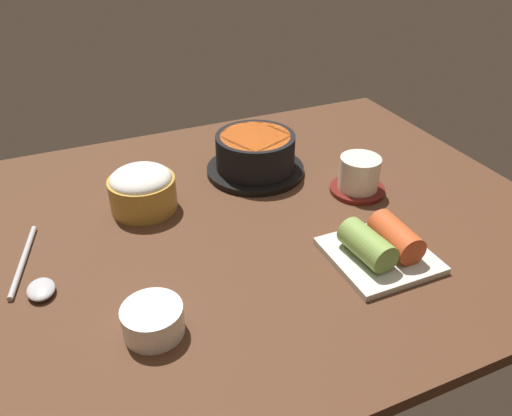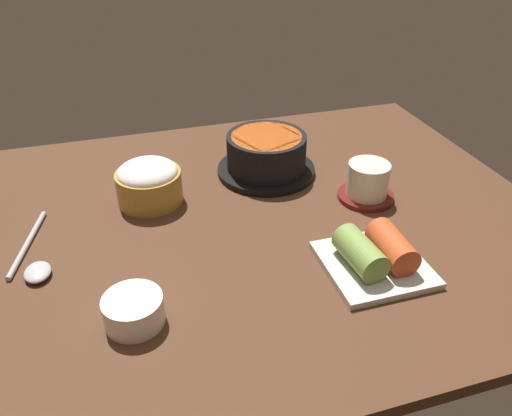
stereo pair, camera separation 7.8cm
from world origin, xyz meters
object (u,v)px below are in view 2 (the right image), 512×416
(stone_pot, at_px, (266,155))
(spoon, at_px, (34,262))
(kimchi_plate, at_px, (375,255))
(rice_bowl, at_px, (149,182))
(side_bowl_near, at_px, (134,310))
(tea_cup_with_saucer, at_px, (369,184))

(stone_pot, bearing_deg, spoon, -157.54)
(stone_pot, xyz_separation_m, kimchi_plate, (0.06, -0.31, -0.02))
(kimchi_plate, bearing_deg, rice_bowl, 136.07)
(kimchi_plate, bearing_deg, spoon, 162.69)
(side_bowl_near, distance_m, spoon, 0.20)
(kimchi_plate, xyz_separation_m, side_bowl_near, (-0.33, -0.01, -0.00))
(rice_bowl, xyz_separation_m, side_bowl_near, (-0.05, -0.28, -0.02))
(rice_bowl, distance_m, side_bowl_near, 0.28)
(tea_cup_with_saucer, bearing_deg, stone_pot, 133.95)
(rice_bowl, relative_size, tea_cup_with_saucer, 1.14)
(rice_bowl, bearing_deg, tea_cup_with_saucer, -16.14)
(kimchi_plate, bearing_deg, tea_cup_with_saucer, 65.61)
(tea_cup_with_saucer, bearing_deg, spoon, -177.49)
(rice_bowl, height_order, side_bowl_near, rice_bowl)
(rice_bowl, relative_size, kimchi_plate, 0.78)
(side_bowl_near, bearing_deg, tea_cup_with_saucer, 23.26)
(tea_cup_with_saucer, distance_m, side_bowl_near, 0.44)
(rice_bowl, relative_size, spoon, 0.60)
(tea_cup_with_saucer, distance_m, spoon, 0.53)
(tea_cup_with_saucer, distance_m, kimchi_plate, 0.18)
(stone_pot, relative_size, kimchi_plate, 1.30)
(stone_pot, height_order, rice_bowl, stone_pot)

